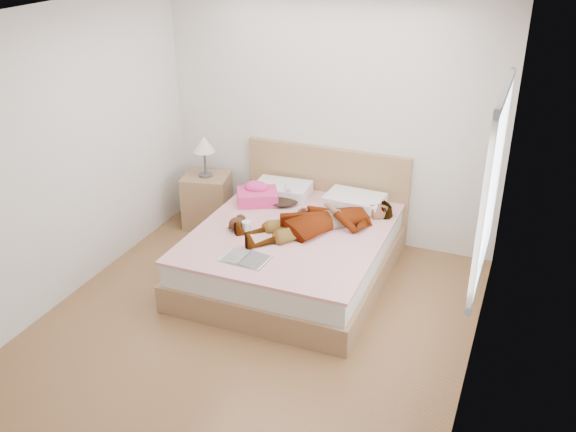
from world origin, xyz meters
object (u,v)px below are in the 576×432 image
(woman, at_px, (320,217))
(magazine, at_px, (245,258))
(bed, at_px, (295,247))
(plush_toy, at_px, (237,223))
(coffee_mug, at_px, (247,226))
(phone, at_px, (287,187))
(nightstand, at_px, (207,196))
(towel, at_px, (257,194))

(woman, bearing_deg, magazine, -70.50)
(woman, xyz_separation_m, bed, (-0.23, -0.07, -0.35))
(magazine, relative_size, plush_toy, 1.92)
(plush_toy, bearing_deg, bed, 28.41)
(coffee_mug, distance_m, plush_toy, 0.11)
(woman, distance_m, phone, 0.64)
(magazine, bearing_deg, coffee_mug, 113.71)
(bed, bearing_deg, nightstand, 154.72)
(towel, bearing_deg, nightstand, 161.52)
(towel, relative_size, magazine, 1.22)
(phone, xyz_separation_m, bed, (0.27, -0.47, -0.42))
(towel, bearing_deg, coffee_mug, -73.69)
(woman, relative_size, bed, 0.78)
(towel, xyz_separation_m, plush_toy, (0.08, -0.64, -0.02))
(magazine, bearing_deg, bed, 77.72)
(bed, distance_m, towel, 0.75)
(woman, height_order, towel, woman)
(woman, xyz_separation_m, phone, (-0.50, 0.40, 0.07))
(phone, bearing_deg, towel, 152.49)
(plush_toy, height_order, nightstand, nightstand)
(coffee_mug, relative_size, plush_toy, 0.63)
(bed, bearing_deg, plush_toy, -151.59)
(woman, bearing_deg, coffee_mug, -105.90)
(towel, height_order, nightstand, nightstand)
(woman, relative_size, magazine, 3.86)
(towel, relative_size, coffee_mug, 3.75)
(coffee_mug, bearing_deg, nightstand, 136.00)
(magazine, distance_m, coffee_mug, 0.54)
(bed, height_order, towel, bed)
(bed, bearing_deg, coffee_mug, -144.32)
(woman, distance_m, coffee_mug, 0.70)
(bed, xyz_separation_m, nightstand, (-1.31, 0.62, 0.07))
(woman, xyz_separation_m, nightstand, (-1.54, 0.55, -0.27))
(nightstand, bearing_deg, coffee_mug, -44.00)
(woman, xyz_separation_m, plush_toy, (-0.72, -0.33, -0.05))
(magazine, bearing_deg, plush_toy, 122.52)
(bed, bearing_deg, towel, 147.00)
(towel, height_order, plush_toy, towel)
(coffee_mug, bearing_deg, woman, 29.32)
(plush_toy, bearing_deg, woman, 24.88)
(towel, bearing_deg, plush_toy, -82.44)
(coffee_mug, bearing_deg, plush_toy, 173.95)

